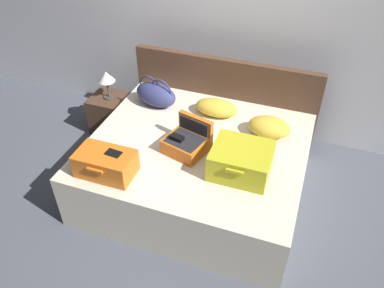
% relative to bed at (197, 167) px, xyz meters
% --- Properties ---
extents(ground_plane, '(12.00, 12.00, 0.00)m').
position_rel_bed_xyz_m(ground_plane, '(0.00, -0.40, -0.28)').
color(ground_plane, '#4C515B').
extents(back_wall, '(8.00, 0.10, 2.60)m').
position_rel_bed_xyz_m(back_wall, '(0.00, 1.25, 1.02)').
color(back_wall, silver).
rests_on(back_wall, ground).
extents(bed, '(1.97, 1.71, 0.56)m').
position_rel_bed_xyz_m(bed, '(0.00, 0.00, 0.00)').
color(bed, beige).
rests_on(bed, ground).
extents(headboard, '(2.01, 0.08, 1.00)m').
position_rel_bed_xyz_m(headboard, '(0.00, 0.90, 0.22)').
color(headboard, '#4C3323').
rests_on(headboard, ground).
extents(hard_case_large, '(0.49, 0.46, 0.24)m').
position_rel_bed_xyz_m(hard_case_large, '(0.46, -0.22, 0.40)').
color(hard_case_large, gold).
rests_on(hard_case_large, bed).
extents(hard_case_medium, '(0.48, 0.32, 0.22)m').
position_rel_bed_xyz_m(hard_case_medium, '(-0.58, -0.62, 0.39)').
color(hard_case_medium, '#D16619').
rests_on(hard_case_medium, bed).
extents(hard_case_small, '(0.42, 0.41, 0.29)m').
position_rel_bed_xyz_m(hard_case_small, '(-0.06, -0.10, 0.37)').
color(hard_case_small, '#D16619').
rests_on(hard_case_small, bed).
extents(duffel_bag, '(0.50, 0.34, 0.32)m').
position_rel_bed_xyz_m(duffel_bag, '(-0.62, 0.49, 0.41)').
color(duffel_bag, navy).
rests_on(duffel_bag, bed).
extents(pillow_near_headboard, '(0.44, 0.26, 0.16)m').
position_rel_bed_xyz_m(pillow_near_headboard, '(0.02, 0.53, 0.36)').
color(pillow_near_headboard, gold).
rests_on(pillow_near_headboard, bed).
extents(pillow_center_head, '(0.40, 0.28, 0.17)m').
position_rel_bed_xyz_m(pillow_center_head, '(0.59, 0.37, 0.37)').
color(pillow_center_head, gold).
rests_on(pillow_center_head, bed).
extents(nightstand, '(0.44, 0.40, 0.45)m').
position_rel_bed_xyz_m(nightstand, '(-1.27, 0.61, -0.06)').
color(nightstand, '#4C3323').
rests_on(nightstand, ground).
extents(table_lamp, '(0.19, 0.19, 0.33)m').
position_rel_bed_xyz_m(table_lamp, '(-1.27, 0.61, 0.41)').
color(table_lamp, '#3F3833').
rests_on(table_lamp, nightstand).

